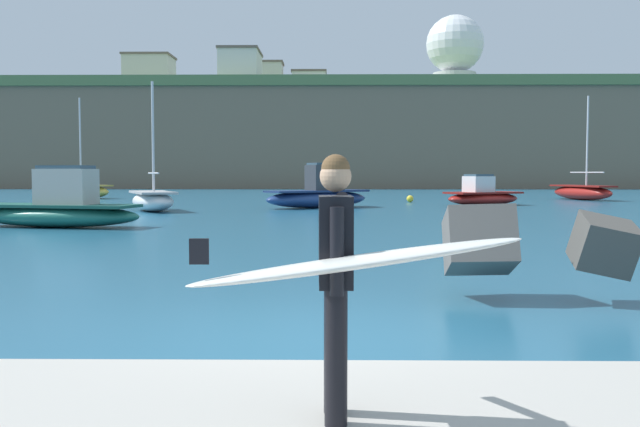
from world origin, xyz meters
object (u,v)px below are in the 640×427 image
station_building_annex (309,85)px  boat_mid_left (482,196)px  boat_mid_centre (84,191)px  boat_near_right (57,208)px  station_building_west (260,79)px  boat_mid_right (582,192)px  station_building_east (150,76)px  radar_dome (455,51)px  boat_near_left (153,200)px  surfer_with_board (341,268)px  mooring_buoy_middle (410,199)px  boat_near_centre (319,194)px  station_building_central (241,67)px

station_building_annex → boat_mid_left: bearing=-79.5°
boat_mid_left → boat_mid_centre: (-26.77, 10.37, -0.00)m
boat_near_right → station_building_west: (-0.76, 78.24, 14.92)m
boat_mid_right → station_building_east: (-43.70, 52.70, 15.41)m
radar_dome → boat_near_left: bearing=-111.7°
station_building_west → boat_near_left: bearing=-88.7°
surfer_with_board → boat_near_right: boat_near_right is taller
boat_near_right → station_building_west: station_building_west is taller
boat_near_right → boat_mid_right: 36.24m
boat_mid_left → station_building_east: 71.88m
mooring_buoy_middle → surfer_with_board: bearing=-97.3°
boat_near_centre → station_building_west: 67.29m
boat_near_centre → radar_dome: size_ratio=0.54×
boat_near_right → station_building_central: bearing=91.5°
boat_mid_centre → mooring_buoy_middle: size_ratio=16.69×
station_building_central → mooring_buoy_middle: bearing=-69.2°
boat_near_centre → station_building_central: 53.22m
boat_mid_centre → boat_near_centre: bearing=-37.0°
station_building_west → station_building_east: 16.02m
surfer_with_board → boat_mid_right: bearing=68.1°
boat_near_centre → radar_dome: bearing=73.7°
boat_near_right → boat_mid_right: boat_mid_right is taller
boat_mid_centre → surfer_with_board: bearing=-68.5°
station_building_east → boat_mid_centre: bearing=-80.7°
boat_mid_left → station_building_annex: (-11.87, 64.17, 14.47)m
boat_mid_centre → station_building_central: 40.37m
boat_near_centre → boat_near_left: bearing=-156.8°
boat_near_left → station_building_central: 55.60m
station_building_east → station_building_annex: 23.39m
surfer_with_board → boat_mid_right: 46.84m
boat_mid_right → mooring_buoy_middle: boat_mid_right is taller
boat_near_centre → station_building_east: size_ratio=0.91×
surfer_with_board → radar_dome: 99.66m
station_building_central → boat_mid_left: bearing=-67.1°
boat_near_centre → station_building_west: (-9.65, 64.92, 14.83)m
boat_mid_centre → boat_near_left: bearing=-60.7°
station_building_annex → boat_mid_centre: bearing=-105.5°
surfer_with_board → mooring_buoy_middle: surfer_with_board is taller
mooring_buoy_middle → station_building_central: bearing=110.8°
boat_mid_centre → station_building_west: size_ratio=1.06×
boat_mid_centre → radar_dome: 64.94m
boat_mid_left → station_building_annex: size_ratio=0.99×
boat_near_right → mooring_buoy_middle: boat_near_right is taller
boat_mid_left → station_building_central: bearing=112.9°
boat_mid_left → mooring_buoy_middle: boat_mid_left is taller
radar_dome → station_building_east: radar_dome is taller
boat_mid_right → boat_near_centre: bearing=-149.0°
radar_dome → station_building_central: (-29.27, -13.61, -4.25)m
station_building_west → boat_near_right: bearing=-89.4°
surfer_with_board → boat_near_left: (-8.74, 29.12, -0.73)m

